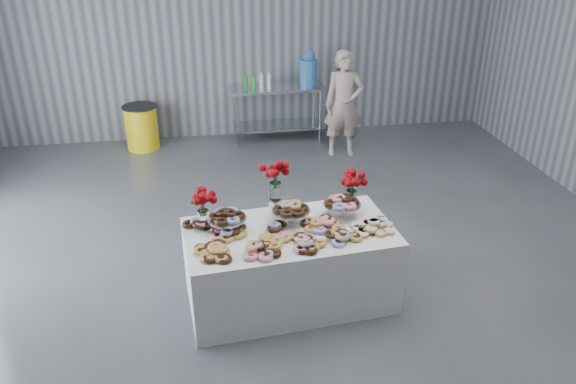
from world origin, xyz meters
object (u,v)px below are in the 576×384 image
object	(u,v)px
water_jug	(309,69)
trash_barrel	(142,127)
prep_table	(277,104)
person	(344,104)
display_table	(290,265)

from	to	relation	value
water_jug	trash_barrel	size ratio (longest dim) A/B	0.80
prep_table	person	xyz separation A→B (m)	(0.90, -0.73, 0.18)
display_table	prep_table	distance (m)	4.23
water_jug	trash_barrel	distance (m)	2.76
prep_table	display_table	bearing A→B (deg)	-96.75
prep_table	trash_barrel	size ratio (longest dim) A/B	2.17
trash_barrel	person	bearing A→B (deg)	-13.49
water_jug	trash_barrel	xyz separation A→B (m)	(-2.64, 0.00, -0.80)
display_table	trash_barrel	world-z (taller)	display_table
display_table	prep_table	size ratio (longest dim) A/B	1.27
prep_table	trash_barrel	distance (m)	2.16
display_table	person	size ratio (longest dim) A/B	1.20
person	trash_barrel	world-z (taller)	person
prep_table	trash_barrel	world-z (taller)	prep_table
prep_table	water_jug	distance (m)	0.73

